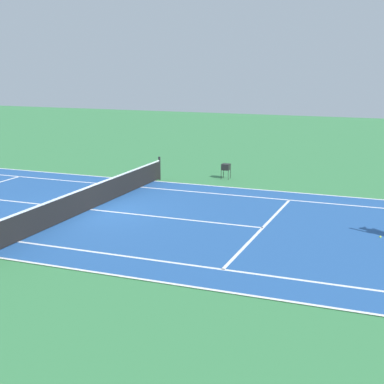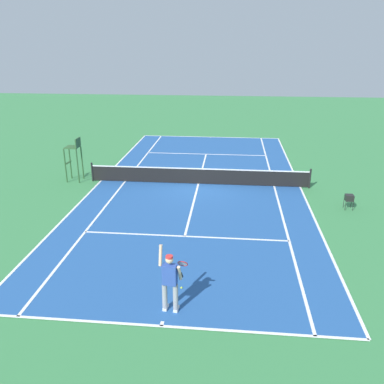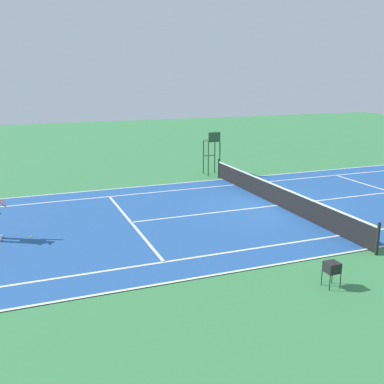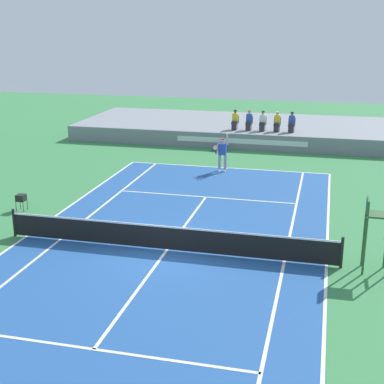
{
  "view_description": "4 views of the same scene",
  "coord_description": "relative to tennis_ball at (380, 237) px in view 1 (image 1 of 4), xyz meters",
  "views": [
    {
      "loc": [
        17.5,
        10.81,
        5.3
      ],
      "look_at": [
        -0.04,
        3.91,
        1.0
      ],
      "focal_mm": 53.72,
      "sensor_mm": 36.0,
      "label": 1
    },
    {
      "loc": [
        -1.74,
        20.82,
        7.28
      ],
      "look_at": [
        -0.04,
        3.91,
        1.0
      ],
      "focal_mm": 37.77,
      "sensor_mm": 36.0,
      "label": 2
    },
    {
      "loc": [
        -16.32,
        10.26,
        5.47
      ],
      "look_at": [
        -0.04,
        3.91,
        1.0
      ],
      "focal_mm": 42.75,
      "sensor_mm": 36.0,
      "label": 3
    },
    {
      "loc": [
        5.2,
        -17.46,
        7.74
      ],
      "look_at": [
        -0.04,
        3.91,
        1.0
      ],
      "focal_mm": 52.24,
      "sensor_mm": 36.0,
      "label": 4
    }
  ],
  "objects": [
    {
      "name": "court",
      "position": [
        0.32,
        -10.02,
        -0.02
      ],
      "size": [
        11.08,
        23.88,
        0.03
      ],
      "color": "#235193",
      "rests_on": "ground"
    },
    {
      "name": "tennis_ball",
      "position": [
        0.0,
        0.0,
        0.0
      ],
      "size": [
        0.07,
        0.07,
        0.07
      ],
      "primitive_type": "sphere",
      "color": "#D1E533",
      "rests_on": "ground"
    },
    {
      "name": "ground_plane",
      "position": [
        0.32,
        -10.02,
        -0.03
      ],
      "size": [
        80.0,
        80.0,
        0.0
      ],
      "primitive_type": "plane",
      "color": "#387F47"
    },
    {
      "name": "net",
      "position": [
        0.32,
        -10.02,
        0.49
      ],
      "size": [
        11.98,
        0.1,
        1.07
      ],
      "color": "black",
      "rests_on": "ground"
    },
    {
      "name": "ball_hopper",
      "position": [
        -6.93,
        -7.26,
        0.54
      ],
      "size": [
        0.36,
        0.36,
        0.7
      ],
      "color": "black",
      "rests_on": "ground"
    }
  ]
}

